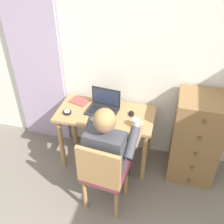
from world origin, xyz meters
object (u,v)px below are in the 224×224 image
person_seated (110,147)px  dresser (196,138)px  notebook_pad (79,101)px  desk_clock (67,112)px  desk (106,122)px  laptop (103,106)px  coffee_mug (136,123)px  chair (103,173)px  computer_mouse (131,113)px

person_seated → dresser: bearing=31.7°
notebook_pad → desk_clock: bearing=-85.2°
desk → laptop: size_ratio=2.97×
person_seated → notebook_pad: (-0.53, 0.62, 0.05)m
laptop → desk_clock: size_ratio=4.08×
laptop → coffee_mug: bearing=-27.1°
chair → laptop: laptop is taller
person_seated → laptop: bearing=111.2°
chair → laptop: (-0.19, 0.71, 0.27)m
desk → computer_mouse: 0.32m
laptop → desk_clock: bearing=-156.8°
person_seated → coffee_mug: 0.39m
desk → notebook_pad: (-0.36, 0.14, 0.13)m
desk → chair: 0.68m
notebook_pad → desk: bearing=-5.2°
dresser → person_seated: size_ratio=0.87×
laptop → desk_clock: laptop is taller
person_seated → desk_clock: size_ratio=13.52×
notebook_pad → coffee_mug: (0.73, -0.30, 0.04)m
dresser → notebook_pad: size_ratio=5.03×
desk → laptop: laptop is taller
dresser → chair: 1.12m
desk → coffee_mug: bearing=-23.5°
desk → dresser: dresser is taller
laptop → coffee_mug: 0.46m
person_seated → notebook_pad: 0.81m
dresser → desk_clock: (-1.42, -0.16, 0.22)m
desk → chair: size_ratio=1.21×
chair → notebook_pad: (-0.51, 0.80, 0.23)m
computer_mouse → coffee_mug: (0.08, -0.20, 0.03)m
coffee_mug → notebook_pad: bearing=157.5°
person_seated → desk_clock: (-0.58, 0.36, 0.06)m
notebook_pad → computer_mouse: bearing=7.0°
notebook_pad → person_seated: bearing=-33.3°
desk → coffee_mug: (0.37, -0.16, 0.18)m
desk → laptop: (-0.04, 0.05, 0.18)m
desk → laptop: bearing=126.7°
dresser → notebook_pad: 1.39m
desk → desk_clock: (-0.41, -0.11, 0.14)m
person_seated → laptop: (-0.20, 0.52, 0.09)m
desk_clock → coffee_mug: coffee_mug is taller
person_seated → desk: bearing=109.4°
computer_mouse → coffee_mug: coffee_mug is taller
desk_clock → coffee_mug: (0.78, -0.05, 0.03)m
desk → notebook_pad: 0.41m
chair → coffee_mug: 0.61m
desk → computer_mouse: bearing=6.9°
computer_mouse → laptop: bearing=164.8°
desk_clock → laptop: bearing=23.2°
desk → chair: chair is taller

